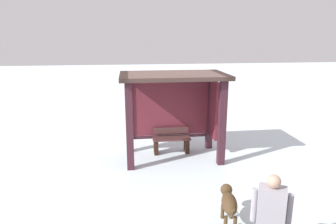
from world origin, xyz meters
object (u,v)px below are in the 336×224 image
person_walking (271,215)px  dog (229,202)px  bench_left_inside (171,142)px  bus_shelter (176,98)px

person_walking → dog: bearing=101.1°
bench_left_inside → person_walking: person_walking is taller
bench_left_inside → person_walking: bearing=-80.5°
person_walking → dog: (-0.23, 1.17, -0.46)m
person_walking → dog: size_ratio=1.59×
bus_shelter → dog: 3.77m
bus_shelter → bench_left_inside: bus_shelter is taller
bus_shelter → bench_left_inside: size_ratio=2.57×
bus_shelter → dog: bus_shelter is taller
bench_left_inside → dog: bench_left_inside is taller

